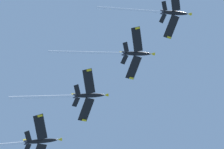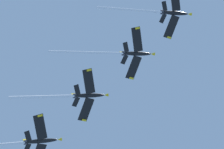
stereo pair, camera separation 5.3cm
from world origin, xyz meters
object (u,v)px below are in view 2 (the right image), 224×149
at_px(jet_second, 125,53).
at_px(jet_fourth, 28,142).
at_px(jet_third, 75,96).
at_px(jet_lead, 164,12).

bearing_deg(jet_second, jet_fourth, -175.14).
bearing_deg(jet_third, jet_second, 7.09).
distance_m(jet_second, jet_fourth, 46.45).
xyz_separation_m(jet_lead, jet_third, (-43.13, -3.31, -14.22)).
distance_m(jet_lead, jet_second, 21.80).
xyz_separation_m(jet_second, jet_third, (-22.61, -2.81, -6.89)).
relative_size(jet_lead, jet_second, 0.96).
height_order(jet_lead, jet_second, jet_lead).
distance_m(jet_second, jet_third, 23.81).
bearing_deg(jet_second, jet_third, -172.91).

